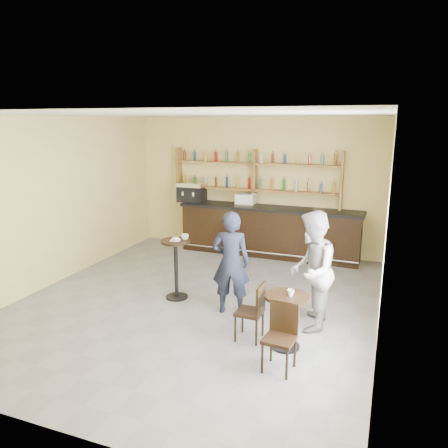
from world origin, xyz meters
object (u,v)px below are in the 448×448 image
(cafe_table, at_px, (286,322))
(chair_south, at_px, (279,339))
(chair_west, at_px, (249,311))
(patron_second, at_px, (311,271))
(pedestal_table, at_px, (176,269))
(man_main, at_px, (231,263))
(bar_counter, at_px, (269,231))
(espresso_machine, at_px, (192,192))
(pastry_case, at_px, (246,200))

(cafe_table, xyz_separation_m, chair_south, (0.05, -0.60, 0.05))
(chair_west, xyz_separation_m, patron_second, (0.75, 0.69, 0.48))
(pedestal_table, xyz_separation_m, chair_west, (1.68, -0.98, -0.11))
(cafe_table, distance_m, chair_south, 0.60)
(chair_west, relative_size, patron_second, 0.47)
(man_main, distance_m, patron_second, 1.32)
(man_main, bearing_deg, bar_counter, -98.88)
(espresso_machine, relative_size, pastry_case, 1.43)
(bar_counter, bearing_deg, cafe_table, -71.64)
(pastry_case, distance_m, cafe_table, 4.66)
(patron_second, bearing_deg, pastry_case, -150.23)
(pedestal_table, distance_m, cafe_table, 2.46)
(bar_counter, height_order, cafe_table, bar_counter)
(pedestal_table, distance_m, man_main, 1.17)
(pastry_case, height_order, chair_south, pastry_case)
(espresso_machine, height_order, patron_second, patron_second)
(cafe_table, bearing_deg, man_main, 143.65)
(espresso_machine, height_order, cafe_table, espresso_machine)
(man_main, relative_size, chair_south, 1.96)
(pastry_case, bearing_deg, espresso_machine, 172.44)
(man_main, relative_size, patron_second, 0.94)
(bar_counter, relative_size, patron_second, 2.34)
(espresso_machine, distance_m, chair_west, 5.05)
(espresso_machine, bearing_deg, pastry_case, -4.08)
(pedestal_table, xyz_separation_m, patron_second, (2.42, -0.29, 0.38))
(pedestal_table, height_order, chair_west, pedestal_table)
(bar_counter, xyz_separation_m, patron_second, (1.57, -3.40, 0.34))
(chair_west, bearing_deg, man_main, -142.94)
(chair_south, distance_m, patron_second, 1.43)
(pastry_case, xyz_separation_m, chair_south, (2.00, -4.73, -0.85))
(espresso_machine, relative_size, cafe_table, 0.84)
(pedestal_table, relative_size, cafe_table, 1.38)
(cafe_table, relative_size, patron_second, 0.43)
(man_main, height_order, cafe_table, man_main)
(bar_counter, bearing_deg, chair_west, -78.62)
(patron_second, bearing_deg, cafe_table, -17.45)
(man_main, distance_m, chair_west, 1.05)
(pastry_case, height_order, man_main, man_main)
(espresso_machine, distance_m, chair_south, 5.91)
(chair_south, bearing_deg, cafe_table, 100.17)
(cafe_table, relative_size, chair_south, 0.89)
(cafe_table, height_order, chair_west, chair_west)
(man_main, bearing_deg, cafe_table, 130.41)
(bar_counter, distance_m, patron_second, 3.76)
(cafe_table, distance_m, chair_west, 0.55)
(bar_counter, bearing_deg, pastry_case, 180.00)
(pastry_case, height_order, pedestal_table, pastry_case)
(patron_second, bearing_deg, bar_counter, -157.73)
(pastry_case, height_order, cafe_table, pastry_case)
(pastry_case, bearing_deg, bar_counter, -7.56)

